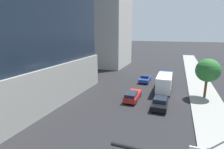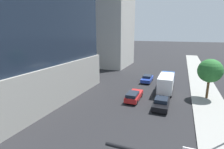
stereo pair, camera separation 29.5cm
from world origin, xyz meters
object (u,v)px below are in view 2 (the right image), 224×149
object	(u,v)px
car_blue	(147,78)
box_truck	(166,82)
construction_building	(106,15)
car_black	(161,103)
car_red	(134,96)
street_tree	(210,71)

from	to	relation	value
car_blue	box_truck	xyz separation A→B (m)	(4.08, -4.89, 1.04)
construction_building	car_blue	world-z (taller)	construction_building
car_black	box_truck	world-z (taller)	box_truck
car_red	box_truck	distance (m)	7.17
street_tree	car_red	size ratio (longest dim) A/B	1.25
box_truck	car_black	bearing A→B (deg)	-90.00
car_blue	car_red	world-z (taller)	car_red
construction_building	car_blue	distance (m)	25.50
street_tree	box_truck	distance (m)	6.70
car_blue	box_truck	distance (m)	6.46
construction_building	car_blue	bearing A→B (deg)	-43.52
street_tree	car_blue	size ratio (longest dim) A/B	1.27
car_blue	box_truck	world-z (taller)	box_truck
car_red	car_black	xyz separation A→B (m)	(4.08, -1.28, -0.03)
car_red	box_truck	size ratio (longest dim) A/B	0.60
construction_building	car_red	size ratio (longest dim) A/B	7.59
construction_building	car_black	size ratio (longest dim) A/B	8.04
car_blue	box_truck	bearing A→B (deg)	-50.18
car_blue	street_tree	bearing A→B (deg)	-30.97
car_red	street_tree	bearing A→B (deg)	24.49
construction_building	box_truck	world-z (taller)	construction_building
car_black	construction_building	bearing A→B (deg)	126.21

